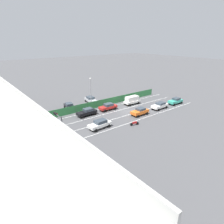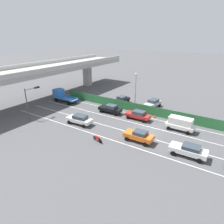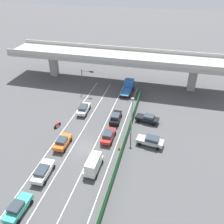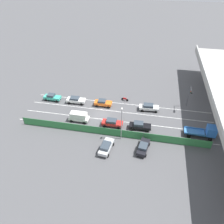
{
  "view_description": "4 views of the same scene",
  "coord_description": "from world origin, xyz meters",
  "px_view_note": "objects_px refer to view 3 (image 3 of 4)",
  "views": [
    {
      "loc": [
        -32.54,
        30.08,
        16.26
      ],
      "look_at": [
        -0.83,
        5.47,
        1.3
      ],
      "focal_mm": 31.48,
      "sensor_mm": 36.0,
      "label": 1
    },
    {
      "loc": [
        -27.19,
        -11.41,
        14.67
      ],
      "look_at": [
        0.85,
        7.04,
        1.51
      ],
      "focal_mm": 32.32,
      "sensor_mm": 36.0,
      "label": 2
    },
    {
      "loc": [
        12.47,
        -28.97,
        26.83
      ],
      "look_at": [
        2.76,
        9.29,
        1.94
      ],
      "focal_mm": 37.99,
      "sensor_mm": 36.0,
      "label": 3
    },
    {
      "loc": [
        40.39,
        10.34,
        31.23
      ],
      "look_at": [
        0.51,
        2.56,
        1.4
      ],
      "focal_mm": 35.56,
      "sensor_mm": 36.0,
      "label": 4
    }
  ],
  "objects_px": {
    "car_taxi_teal": "(18,208)",
    "traffic_light": "(86,77)",
    "flatbed_truck_blue": "(128,86)",
    "car_sedan_red": "(108,135)",
    "street_lamp": "(132,113)",
    "car_hatchback_white": "(84,109)",
    "parked_wagon_silver": "(151,141)",
    "car_sedan_white": "(43,171)",
    "parked_sedan_dark": "(148,118)",
    "traffic_cone": "(119,148)",
    "car_van_white": "(93,163)",
    "car_sedan_black": "(116,117)",
    "car_taxi_orange": "(63,142)",
    "motorcycle": "(57,125)"
  },
  "relations": [
    {
      "from": "car_taxi_teal",
      "to": "traffic_light",
      "type": "relative_size",
      "value": 0.75
    },
    {
      "from": "car_taxi_teal",
      "to": "flatbed_truck_blue",
      "type": "bearing_deg",
      "value": 79.07
    },
    {
      "from": "car_sedan_red",
      "to": "street_lamp",
      "type": "xyz_separation_m",
      "value": [
        3.63,
        2.55,
        3.69
      ]
    },
    {
      "from": "car_hatchback_white",
      "to": "parked_wagon_silver",
      "type": "bearing_deg",
      "value": -25.88
    },
    {
      "from": "car_hatchback_white",
      "to": "traffic_light",
      "type": "xyz_separation_m",
      "value": [
        -2.58,
        9.02,
        3.11
      ]
    },
    {
      "from": "parked_wagon_silver",
      "to": "car_hatchback_white",
      "type": "bearing_deg",
      "value": 154.12
    },
    {
      "from": "parked_wagon_silver",
      "to": "street_lamp",
      "type": "distance_m",
      "value": 5.75
    },
    {
      "from": "car_sedan_white",
      "to": "parked_sedan_dark",
      "type": "bearing_deg",
      "value": 53.6
    },
    {
      "from": "traffic_cone",
      "to": "car_van_white",
      "type": "bearing_deg",
      "value": -117.29
    },
    {
      "from": "car_sedan_black",
      "to": "traffic_cone",
      "type": "distance_m",
      "value": 8.62
    },
    {
      "from": "car_taxi_teal",
      "to": "car_taxi_orange",
      "type": "bearing_deg",
      "value": 89.75
    },
    {
      "from": "car_taxi_orange",
      "to": "car_hatchback_white",
      "type": "bearing_deg",
      "value": 91.3
    },
    {
      "from": "car_taxi_teal",
      "to": "car_taxi_orange",
      "type": "xyz_separation_m",
      "value": [
        0.06,
        13.32,
        0.01
      ]
    },
    {
      "from": "car_sedan_black",
      "to": "motorcycle",
      "type": "height_order",
      "value": "car_sedan_black"
    },
    {
      "from": "car_van_white",
      "to": "car_sedan_red",
      "type": "xyz_separation_m",
      "value": [
        0.29,
        7.63,
        -0.34
      ]
    },
    {
      "from": "motorcycle",
      "to": "traffic_cone",
      "type": "height_order",
      "value": "motorcycle"
    },
    {
      "from": "car_taxi_orange",
      "to": "parked_wagon_silver",
      "type": "bearing_deg",
      "value": 15.22
    },
    {
      "from": "car_sedan_black",
      "to": "car_sedan_red",
      "type": "distance_m",
      "value": 5.97
    },
    {
      "from": "car_van_white",
      "to": "car_sedan_red",
      "type": "distance_m",
      "value": 7.64
    },
    {
      "from": "flatbed_truck_blue",
      "to": "car_hatchback_white",
      "type": "bearing_deg",
      "value": -121.14
    },
    {
      "from": "parked_sedan_dark",
      "to": "traffic_cone",
      "type": "distance_m",
      "value": 10.14
    },
    {
      "from": "traffic_light",
      "to": "street_lamp",
      "type": "distance_m",
      "value": 19.49
    },
    {
      "from": "car_van_white",
      "to": "parked_wagon_silver",
      "type": "distance_m",
      "value": 11.08
    },
    {
      "from": "car_sedan_white",
      "to": "traffic_light",
      "type": "bearing_deg",
      "value": 96.0
    },
    {
      "from": "car_sedan_black",
      "to": "car_van_white",
      "type": "bearing_deg",
      "value": -90.81
    },
    {
      "from": "car_hatchback_white",
      "to": "car_sedan_white",
      "type": "bearing_deg",
      "value": -89.13
    },
    {
      "from": "car_taxi_teal",
      "to": "traffic_cone",
      "type": "bearing_deg",
      "value": 56.76
    },
    {
      "from": "car_sedan_white",
      "to": "car_taxi_teal",
      "type": "xyz_separation_m",
      "value": [
        -0.08,
        -6.35,
        0.01
      ]
    },
    {
      "from": "flatbed_truck_blue",
      "to": "traffic_cone",
      "type": "bearing_deg",
      "value": -83.02
    },
    {
      "from": "car_sedan_black",
      "to": "traffic_light",
      "type": "bearing_deg",
      "value": 133.11
    },
    {
      "from": "car_van_white",
      "to": "car_hatchback_white",
      "type": "relative_size",
      "value": 0.95
    },
    {
      "from": "car_hatchback_white",
      "to": "motorcycle",
      "type": "bearing_deg",
      "value": -116.66
    },
    {
      "from": "car_van_white",
      "to": "motorcycle",
      "type": "relative_size",
      "value": 2.35
    },
    {
      "from": "car_sedan_black",
      "to": "traffic_light",
      "type": "height_order",
      "value": "traffic_light"
    },
    {
      "from": "car_van_white",
      "to": "flatbed_truck_blue",
      "type": "relative_size",
      "value": 0.73
    },
    {
      "from": "car_van_white",
      "to": "car_sedan_red",
      "type": "relative_size",
      "value": 0.99
    },
    {
      "from": "car_sedan_white",
      "to": "parked_wagon_silver",
      "type": "bearing_deg",
      "value": 36.93
    },
    {
      "from": "car_sedan_white",
      "to": "parked_sedan_dark",
      "type": "relative_size",
      "value": 0.98
    },
    {
      "from": "car_taxi_orange",
      "to": "street_lamp",
      "type": "height_order",
      "value": "street_lamp"
    },
    {
      "from": "traffic_light",
      "to": "traffic_cone",
      "type": "height_order",
      "value": "traffic_light"
    },
    {
      "from": "car_sedan_white",
      "to": "parked_wagon_silver",
      "type": "distance_m",
      "value": 18.21
    },
    {
      "from": "flatbed_truck_blue",
      "to": "parked_wagon_silver",
      "type": "xyz_separation_m",
      "value": [
        7.6,
        -19.17,
        -0.45
      ]
    },
    {
      "from": "car_van_white",
      "to": "flatbed_truck_blue",
      "type": "xyz_separation_m",
      "value": [
        0.14,
        27.08,
        0.16
      ]
    },
    {
      "from": "car_taxi_teal",
      "to": "parked_sedan_dark",
      "type": "bearing_deg",
      "value": 61.29
    },
    {
      "from": "traffic_light",
      "to": "car_sedan_white",
      "type": "bearing_deg",
      "value": -84.0
    },
    {
      "from": "flatbed_truck_blue",
      "to": "parked_sedan_dark",
      "type": "relative_size",
      "value": 1.29
    },
    {
      "from": "car_sedan_white",
      "to": "flatbed_truck_blue",
      "type": "distance_m",
      "value": 30.9
    },
    {
      "from": "car_taxi_teal",
      "to": "car_taxi_orange",
      "type": "relative_size",
      "value": 1.01
    },
    {
      "from": "car_sedan_white",
      "to": "parked_wagon_silver",
      "type": "height_order",
      "value": "parked_wagon_silver"
    },
    {
      "from": "motorcycle",
      "to": "traffic_light",
      "type": "relative_size",
      "value": 0.33
    }
  ]
}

